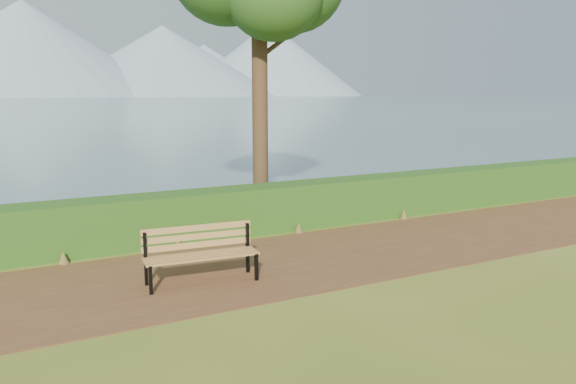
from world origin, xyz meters
TOP-DOWN VIEW (x-y plane):
  - ground at (0.00, 0.00)m, footprint 140.00×140.00m
  - path at (0.00, 0.30)m, footprint 40.00×3.40m
  - hedge at (0.00, 2.60)m, footprint 32.00×0.85m
  - bench at (-1.34, 0.01)m, footprint 1.85×0.70m

SIDE VIEW (x-z plane):
  - ground at x=0.00m, z-range 0.00..0.00m
  - path at x=0.00m, z-range 0.00..0.01m
  - hedge at x=0.00m, z-range 0.00..1.00m
  - bench at x=-1.34m, z-range 0.07..0.98m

